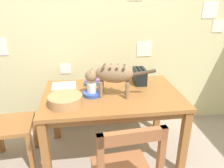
{
  "coord_description": "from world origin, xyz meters",
  "views": [
    {
      "loc": [
        -0.2,
        -0.82,
        1.66
      ],
      "look_at": [
        0.06,
        1.16,
        0.83
      ],
      "focal_mm": 35.38,
      "sensor_mm": 36.0,
      "label": 1
    }
  ],
  "objects_px": {
    "cat": "(111,75)",
    "coffee_mug": "(92,88)",
    "toaster": "(140,76)",
    "book_stack": "(94,81)",
    "wicker_basket": "(65,100)",
    "magazine": "(64,86)",
    "dining_table": "(112,101)",
    "wooden_chair_near": "(6,124)",
    "saucer_bowl": "(92,94)"
  },
  "relations": [
    {
      "from": "cat",
      "to": "wicker_basket",
      "type": "relative_size",
      "value": 2.13
    },
    {
      "from": "dining_table",
      "to": "book_stack",
      "type": "bearing_deg",
      "value": 122.99
    },
    {
      "from": "saucer_bowl",
      "to": "coffee_mug",
      "type": "xyz_separation_m",
      "value": [
        0.0,
        0.0,
        0.06
      ]
    },
    {
      "from": "dining_table",
      "to": "magazine",
      "type": "xyz_separation_m",
      "value": [
        -0.49,
        0.26,
        0.09
      ]
    },
    {
      "from": "dining_table",
      "to": "saucer_bowl",
      "type": "height_order",
      "value": "saucer_bowl"
    },
    {
      "from": "coffee_mug",
      "to": "book_stack",
      "type": "bearing_deg",
      "value": 84.22
    },
    {
      "from": "saucer_bowl",
      "to": "toaster",
      "type": "distance_m",
      "value": 0.59
    },
    {
      "from": "magazine",
      "to": "wooden_chair_near",
      "type": "height_order",
      "value": "wooden_chair_near"
    },
    {
      "from": "wicker_basket",
      "to": "wooden_chair_near",
      "type": "height_order",
      "value": "wooden_chair_near"
    },
    {
      "from": "toaster",
      "to": "cat",
      "type": "bearing_deg",
      "value": -141.12
    },
    {
      "from": "book_stack",
      "to": "coffee_mug",
      "type": "bearing_deg",
      "value": -95.78
    },
    {
      "from": "dining_table",
      "to": "magazine",
      "type": "height_order",
      "value": "magazine"
    },
    {
      "from": "cat",
      "to": "book_stack",
      "type": "height_order",
      "value": "cat"
    },
    {
      "from": "coffee_mug",
      "to": "wicker_basket",
      "type": "xyz_separation_m",
      "value": [
        -0.25,
        -0.17,
        -0.04
      ]
    },
    {
      "from": "saucer_bowl",
      "to": "coffee_mug",
      "type": "height_order",
      "value": "coffee_mug"
    },
    {
      "from": "toaster",
      "to": "wooden_chair_near",
      "type": "height_order",
      "value": "wooden_chair_near"
    },
    {
      "from": "cat",
      "to": "wicker_basket",
      "type": "bearing_deg",
      "value": 119.02
    },
    {
      "from": "magazine",
      "to": "wicker_basket",
      "type": "height_order",
      "value": "wicker_basket"
    },
    {
      "from": "coffee_mug",
      "to": "wicker_basket",
      "type": "relative_size",
      "value": 0.45
    },
    {
      "from": "wicker_basket",
      "to": "toaster",
      "type": "distance_m",
      "value": 0.88
    },
    {
      "from": "coffee_mug",
      "to": "toaster",
      "type": "xyz_separation_m",
      "value": [
        0.53,
        0.24,
        0.0
      ]
    },
    {
      "from": "dining_table",
      "to": "book_stack",
      "type": "distance_m",
      "value": 0.33
    },
    {
      "from": "coffee_mug",
      "to": "toaster",
      "type": "relative_size",
      "value": 0.69
    },
    {
      "from": "cat",
      "to": "saucer_bowl",
      "type": "xyz_separation_m",
      "value": [
        -0.19,
        0.04,
        -0.2
      ]
    },
    {
      "from": "wicker_basket",
      "to": "magazine",
      "type": "bearing_deg",
      "value": 95.66
    },
    {
      "from": "cat",
      "to": "toaster",
      "type": "xyz_separation_m",
      "value": [
        0.35,
        0.28,
        -0.13
      ]
    },
    {
      "from": "dining_table",
      "to": "wicker_basket",
      "type": "distance_m",
      "value": 0.5
    },
    {
      "from": "wicker_basket",
      "to": "wooden_chair_near",
      "type": "relative_size",
      "value": 0.32
    },
    {
      "from": "cat",
      "to": "saucer_bowl",
      "type": "distance_m",
      "value": 0.28
    },
    {
      "from": "dining_table",
      "to": "cat",
      "type": "xyz_separation_m",
      "value": [
        -0.01,
        -0.06,
        0.31
      ]
    },
    {
      "from": "wicker_basket",
      "to": "cat",
      "type": "bearing_deg",
      "value": 16.02
    },
    {
      "from": "book_stack",
      "to": "wicker_basket",
      "type": "height_order",
      "value": "wicker_basket"
    },
    {
      "from": "dining_table",
      "to": "wooden_chair_near",
      "type": "distance_m",
      "value": 1.08
    },
    {
      "from": "book_stack",
      "to": "dining_table",
      "type": "bearing_deg",
      "value": -57.01
    },
    {
      "from": "wicker_basket",
      "to": "toaster",
      "type": "xyz_separation_m",
      "value": [
        0.78,
        0.4,
        0.04
      ]
    },
    {
      "from": "magazine",
      "to": "wooden_chair_near",
      "type": "xyz_separation_m",
      "value": [
        -0.58,
        -0.25,
        -0.28
      ]
    },
    {
      "from": "magazine",
      "to": "wooden_chair_near",
      "type": "bearing_deg",
      "value": -159.06
    },
    {
      "from": "coffee_mug",
      "to": "saucer_bowl",
      "type": "bearing_deg",
      "value": -180.0
    },
    {
      "from": "toaster",
      "to": "wicker_basket",
      "type": "bearing_deg",
      "value": -152.56
    },
    {
      "from": "book_stack",
      "to": "wooden_chair_near",
      "type": "relative_size",
      "value": 0.21
    },
    {
      "from": "book_stack",
      "to": "wooden_chair_near",
      "type": "xyz_separation_m",
      "value": [
        -0.9,
        -0.25,
        -0.31
      ]
    },
    {
      "from": "coffee_mug",
      "to": "magazine",
      "type": "height_order",
      "value": "coffee_mug"
    },
    {
      "from": "wicker_basket",
      "to": "saucer_bowl",
      "type": "bearing_deg",
      "value": 34.33
    },
    {
      "from": "wooden_chair_near",
      "to": "book_stack",
      "type": "bearing_deg",
      "value": 101.61
    },
    {
      "from": "cat",
      "to": "wooden_chair_near",
      "type": "bearing_deg",
      "value": 99.07
    },
    {
      "from": "cat",
      "to": "coffee_mug",
      "type": "bearing_deg",
      "value": 89.77
    },
    {
      "from": "cat",
      "to": "coffee_mug",
      "type": "distance_m",
      "value": 0.23
    },
    {
      "from": "book_stack",
      "to": "magazine",
      "type": "bearing_deg",
      "value": -179.66
    },
    {
      "from": "magazine",
      "to": "toaster",
      "type": "bearing_deg",
      "value": -5.14
    },
    {
      "from": "dining_table",
      "to": "coffee_mug",
      "type": "distance_m",
      "value": 0.26
    }
  ]
}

